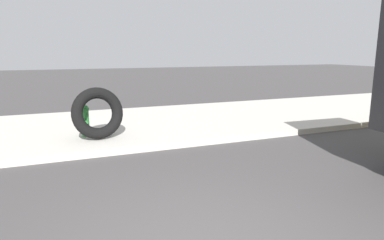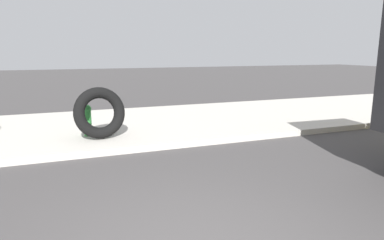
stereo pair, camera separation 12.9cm
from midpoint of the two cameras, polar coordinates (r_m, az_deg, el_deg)
sidewalk_curb at (r=9.82m, az=-13.72°, el=-1.10°), size 36.00×5.00×0.15m
fire_hydrant at (r=8.50m, az=-17.76°, el=0.05°), size 0.21×0.47×0.75m
loose_tire at (r=8.12m, az=-15.85°, el=1.09°), size 1.24×0.65×1.21m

